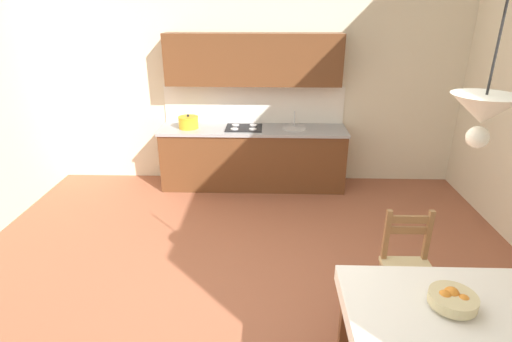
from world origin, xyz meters
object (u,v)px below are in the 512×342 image
at_px(kitchen_cabinetry, 253,130).
at_px(dining_chair_kitchen_side, 408,268).
at_px(fruit_bowl, 453,299).
at_px(dining_table, 447,327).
at_px(pendant_lamp, 483,111).

relative_size(kitchen_cabinetry, dining_chair_kitchen_side, 2.89).
bearing_deg(fruit_bowl, dining_chair_kitchen_side, 87.41).
bearing_deg(dining_chair_kitchen_side, fruit_bowl, -92.59).
distance_m(dining_table, pendant_lamp, 1.47).
height_order(fruit_bowl, pendant_lamp, pendant_lamp).
relative_size(fruit_bowl, pendant_lamp, 0.37).
xyz_separation_m(dining_chair_kitchen_side, fruit_bowl, (-0.04, -0.84, 0.37)).
height_order(kitchen_cabinetry, pendant_lamp, pendant_lamp).
xyz_separation_m(fruit_bowl, pendant_lamp, (-0.16, -0.17, 1.26)).
bearing_deg(dining_chair_kitchen_side, pendant_lamp, -101.02).
bearing_deg(kitchen_cabinetry, dining_table, -68.68).
distance_m(fruit_bowl, pendant_lamp, 1.28).
bearing_deg(kitchen_cabinetry, fruit_bowl, -68.22).
bearing_deg(kitchen_cabinetry, dining_chair_kitchen_side, -61.74).
relative_size(kitchen_cabinetry, pendant_lamp, 3.34).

